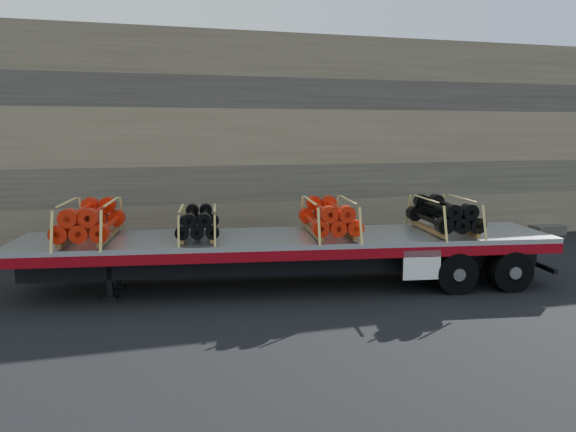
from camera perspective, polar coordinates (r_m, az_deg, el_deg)
The scene contains 7 objects.
ground at distance 13.68m, azimuth -1.69°, elevation -7.91°, with size 120.00×120.00×0.00m, color black.
rock_wall at distance 19.48m, azimuth -6.53°, elevation 7.41°, with size 44.00×3.00×7.00m, color #7A6B54.
trailer at distance 14.14m, azimuth -0.02°, elevation -4.60°, with size 13.17×2.53×1.32m, color #B9BBC1, non-canonical shape.
bundle_front at distance 14.15m, azimuth -19.45°, elevation -0.55°, with size 1.25×2.49×0.88m, color red, non-canonical shape.
bundle_midfront at distance 13.85m, azimuth -9.10°, elevation -0.73°, with size 0.99×1.98×0.70m, color black, non-canonical shape.
bundle_midrear at distance 14.10m, azimuth 4.17°, elevation -0.19°, with size 1.19×2.38×0.84m, color red, non-canonical shape.
bundle_rear at distance 14.99m, azimuth 15.51°, elevation 0.03°, with size 1.18×2.36×0.84m, color black, non-canonical shape.
Camera 1 is at (-3.25, -12.71, 3.89)m, focal length 35.00 mm.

